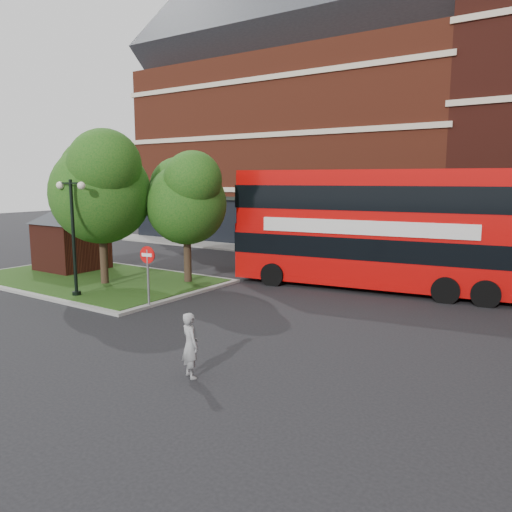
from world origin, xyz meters
The scene contains 13 objects.
ground centered at (0.00, 0.00, 0.00)m, with size 120.00×120.00×0.00m, color black.
pavement_far centered at (0.00, 16.50, 0.06)m, with size 44.00×3.00×0.12m, color slate.
terrace_far_left centered at (-8.00, 24.00, 7.00)m, with size 26.00×12.00×14.00m, color maroon.
traffic_island centered at (-8.00, 3.00, 0.07)m, with size 12.60×7.60×0.15m.
kiosk centered at (-11.00, 4.00, 2.32)m, with size 6.51×6.51×3.60m.
tree_island_west centered at (-6.60, 2.58, 4.79)m, with size 5.40×4.71×7.21m.
tree_island_east centered at (-3.58, 5.06, 4.24)m, with size 4.46×3.90×6.29m.
lamp_island centered at (-5.50, 0.20, 2.83)m, with size 1.72×0.36×5.00m.
lamp_far_left centered at (2.00, 14.50, 2.83)m, with size 1.72×0.36×5.00m.
bus centered at (4.00, 9.05, 3.12)m, with size 12.73×4.63×4.75m.
woman centered at (4.20, -3.50, 0.85)m, with size 0.62×0.41×1.70m, color gray.
car_silver centered at (-1.67, 16.00, 0.71)m, with size 1.67×4.16×1.42m, color #ACAEB3.
no_entry_sign centered at (-1.80, 0.81, 1.74)m, with size 0.68×0.14×2.44m.
Camera 1 is at (12.41, -12.62, 5.03)m, focal length 35.00 mm.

